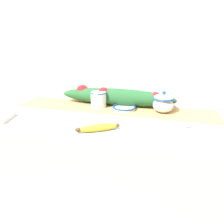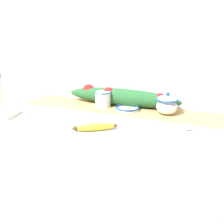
{
  "view_description": "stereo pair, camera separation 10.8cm",
  "coord_description": "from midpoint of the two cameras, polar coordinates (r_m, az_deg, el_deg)",
  "views": [
    {
      "loc": [
        0.32,
        -1.02,
        1.29
      ],
      "look_at": [
        0.05,
        -0.03,
        0.95
      ],
      "focal_mm": 35.0,
      "sensor_mm": 36.0,
      "label": 1
    },
    {
      "loc": [
        0.43,
        -0.99,
        1.29
      ],
      "look_at": [
        0.05,
        -0.03,
        0.95
      ],
      "focal_mm": 35.0,
      "sensor_mm": 36.0,
      "label": 2
    }
  ],
  "objects": [
    {
      "name": "countertop",
      "position": [
        1.36,
        0.96,
        -19.7
      ],
      "size": [
        1.29,
        0.61,
        0.9
      ],
      "primitive_type": "cube",
      "color": "#B7B2AD",
      "rests_on": "ground_plane"
    },
    {
      "name": "back_wall",
      "position": [
        1.38,
        6.08,
        14.55
      ],
      "size": [
        2.09,
        0.04,
        2.4
      ],
      "primitive_type": "cube",
      "color": "silver",
      "rests_on": "ground_plane"
    },
    {
      "name": "table_runner",
      "position": [
        1.3,
        3.86,
        0.92
      ],
      "size": [
        1.18,
        0.23,
        0.0
      ],
      "primitive_type": "cube",
      "color": "tan",
      "rests_on": "countertop"
    },
    {
      "name": "cream_pitcher",
      "position": [
        1.32,
        -0.03,
        3.55
      ],
      "size": [
        0.1,
        0.12,
        0.1
      ],
      "color": "white",
      "rests_on": "countertop"
    },
    {
      "name": "sugar_bowl",
      "position": [
        1.23,
        16.62,
        1.86
      ],
      "size": [
        0.12,
        0.12,
        0.12
      ],
      "color": "white",
      "rests_on": "countertop"
    },
    {
      "name": "small_dish",
      "position": [
        1.27,
        6.52,
        0.95
      ],
      "size": [
        0.14,
        0.14,
        0.02
      ],
      "color": "white",
      "rests_on": "countertop"
    },
    {
      "name": "banana",
      "position": [
        0.98,
        -1.28,
        -3.98
      ],
      "size": [
        0.18,
        0.13,
        0.04
      ],
      "rotation": [
        0.0,
        0.0,
        0.56
      ],
      "color": "yellow",
      "rests_on": "countertop"
    },
    {
      "name": "spoon",
      "position": [
        1.07,
        21.69,
        -4.15
      ],
      "size": [
        0.14,
        0.08,
        0.01
      ],
      "rotation": [
        0.0,
        0.0,
        0.43
      ],
      "color": "#B7B7BC",
      "rests_on": "countertop"
    },
    {
      "name": "napkin_stack",
      "position": [
        1.29,
        -24.49,
        -0.35
      ],
      "size": [
        0.17,
        0.17,
        0.02
      ],
      "primitive_type": "cube",
      "rotation": [
        0.0,
        0.0,
        0.24
      ],
      "color": "white",
      "rests_on": "countertop"
    },
    {
      "name": "poinsettia_garland",
      "position": [
        1.35,
        4.44,
        3.98
      ],
      "size": [
        0.72,
        0.11,
        0.11
      ],
      "color": "#235B2D",
      "rests_on": "countertop"
    }
  ]
}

